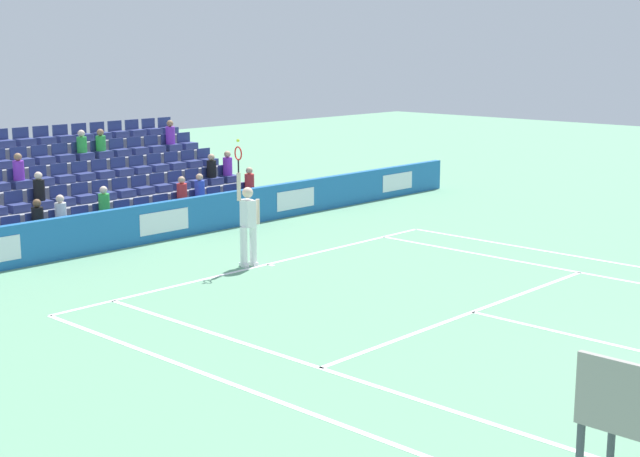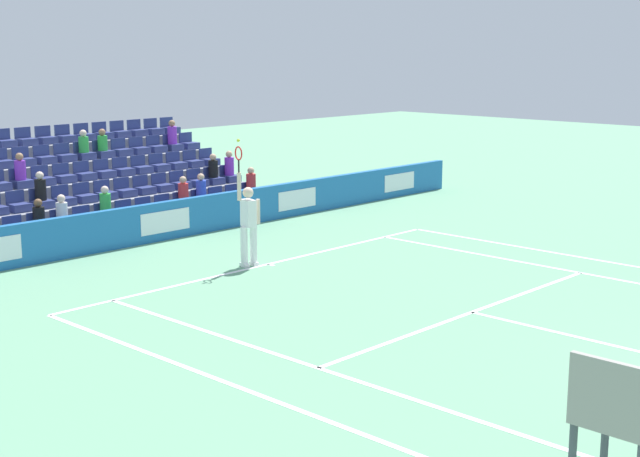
# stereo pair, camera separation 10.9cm
# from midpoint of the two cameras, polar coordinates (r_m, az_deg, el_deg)

# --- Properties ---
(line_baseline) EXTENTS (10.97, 0.10, 0.01)m
(line_baseline) POSITION_cam_midpoint_polar(r_m,az_deg,el_deg) (20.69, -3.43, -2.23)
(line_baseline) COLOR white
(line_baseline) RESTS_ON ground
(line_service) EXTENTS (8.23, 0.10, 0.01)m
(line_service) POSITION_cam_midpoint_polar(r_m,az_deg,el_deg) (17.25, 9.27, -5.13)
(line_service) COLOR white
(line_service) RESTS_ON ground
(line_centre_service) EXTENTS (0.10, 6.40, 0.01)m
(line_centre_service) POSITION_cam_midpoint_polar(r_m,az_deg,el_deg) (15.79, 19.00, -7.18)
(line_centre_service) COLOR white
(line_centre_service) RESTS_ON ground
(line_singles_sideline_left) EXTENTS (0.10, 11.89, 0.01)m
(line_singles_sideline_left) POSITION_cam_midpoint_polar(r_m,az_deg,el_deg) (13.89, 1.18, -9.09)
(line_singles_sideline_left) COLOR white
(line_singles_sideline_left) RESTS_ON ground
(line_singles_sideline_right) EXTENTS (0.10, 11.89, 0.01)m
(line_singles_sideline_right) POSITION_cam_midpoint_polar(r_m,az_deg,el_deg) (20.49, 16.80, -2.84)
(line_singles_sideline_right) COLOR white
(line_singles_sideline_right) RESTS_ON ground
(line_doubles_sideline_left) EXTENTS (0.10, 11.89, 0.01)m
(line_doubles_sideline_left) POSITION_cam_midpoint_polar(r_m,az_deg,el_deg) (12.97, -2.95, -10.62)
(line_doubles_sideline_left) COLOR white
(line_doubles_sideline_left) RESTS_ON ground
(line_doubles_sideline_right) EXTENTS (0.10, 11.89, 0.01)m
(line_doubles_sideline_right) POSITION_cam_midpoint_polar(r_m,az_deg,el_deg) (21.70, 18.42, -2.16)
(line_doubles_sideline_right) COLOR white
(line_doubles_sideline_right) RESTS_ON ground
(line_centre_mark) EXTENTS (0.10, 0.20, 0.01)m
(line_centre_mark) POSITION_cam_midpoint_polar(r_m,az_deg,el_deg) (20.62, -3.24, -2.27)
(line_centre_mark) COLOR white
(line_centre_mark) RESTS_ON ground
(sponsor_barrier) EXTENTS (23.49, 0.22, 0.97)m
(sponsor_barrier) POSITION_cam_midpoint_polar(r_m,az_deg,el_deg) (23.48, -9.92, 0.46)
(sponsor_barrier) COLOR #1E66AD
(sponsor_barrier) RESTS_ON ground
(tennis_player) EXTENTS (0.51, 0.40, 2.85)m
(tennis_player) POSITION_cam_midpoint_polar(r_m,az_deg,el_deg) (20.36, -4.65, 0.38)
(tennis_player) COLOR white
(tennis_player) RESTS_ON ground
(umpire_chair) EXTENTS (0.70, 0.70, 2.34)m
(umpire_chair) POSITION_cam_midpoint_polar(r_m,az_deg,el_deg) (8.38, 18.08, -12.64)
(umpire_chair) COLOR #474C54
(umpire_chair) RESTS_ON ground
(stadium_stand) EXTENTS (8.68, 4.75, 3.02)m
(stadium_stand) POSITION_cam_midpoint_polar(r_m,az_deg,el_deg) (26.33, -14.61, 2.15)
(stadium_stand) COLOR gray
(stadium_stand) RESTS_ON ground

